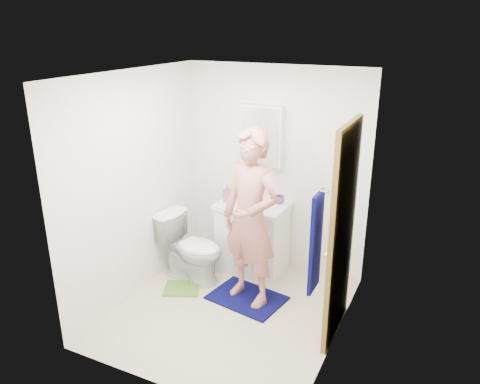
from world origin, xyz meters
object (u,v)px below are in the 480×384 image
(vanity_cabinet, at_px, (253,238))
(medicine_cabinet, at_px, (262,136))
(towel, at_px, (316,243))
(man, at_px, (251,219))
(toothbrush_cup, at_px, (279,200))
(soap_dispenser, at_px, (227,193))
(toilet, at_px, (192,247))

(vanity_cabinet, xyz_separation_m, medicine_cabinet, (0.00, 0.22, 1.20))
(towel, xyz_separation_m, man, (-0.92, 0.84, -0.30))
(towel, bearing_deg, toothbrush_cup, 119.37)
(towel, bearing_deg, soap_dispenser, 136.42)
(towel, relative_size, toilet, 1.02)
(towel, bearing_deg, man, 137.67)
(vanity_cabinet, height_order, soap_dispenser, soap_dispenser)
(vanity_cabinet, relative_size, towel, 1.00)
(toilet, distance_m, toothbrush_cup, 1.15)
(medicine_cabinet, bearing_deg, toilet, -126.29)
(vanity_cabinet, bearing_deg, medicine_cabinet, 90.00)
(man, bearing_deg, soap_dispenser, 151.35)
(vanity_cabinet, height_order, towel, towel)
(soap_dispenser, distance_m, toothbrush_cup, 0.61)
(soap_dispenser, bearing_deg, vanity_cabinet, 15.20)
(medicine_cabinet, height_order, soap_dispenser, medicine_cabinet)
(soap_dispenser, height_order, man, man)
(toilet, bearing_deg, man, -91.85)
(toilet, bearing_deg, vanity_cabinet, -39.06)
(man, bearing_deg, toilet, -172.45)
(medicine_cabinet, height_order, toothbrush_cup, medicine_cabinet)
(towel, height_order, man, man)
(towel, bearing_deg, toilet, 150.53)
(vanity_cabinet, distance_m, soap_dispenser, 0.63)
(vanity_cabinet, bearing_deg, toothbrush_cup, 24.63)
(toothbrush_cup, distance_m, man, 0.77)
(medicine_cabinet, relative_size, toothbrush_cup, 6.03)
(man, bearing_deg, medicine_cabinet, 123.37)
(soap_dispenser, relative_size, toothbrush_cup, 1.79)
(medicine_cabinet, relative_size, toilet, 0.89)
(toothbrush_cup, xyz_separation_m, man, (-0.02, -0.77, 0.06))
(soap_dispenser, relative_size, man, 0.11)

